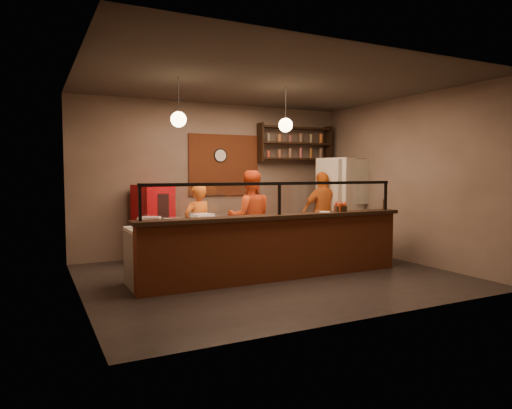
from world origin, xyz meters
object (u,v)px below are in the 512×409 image
cook_right (323,213)px  fridge (342,205)px  cook_left (198,226)px  pizza_dough (261,221)px  pepper_mill (384,204)px  cook_mid (250,217)px  wall_clock (220,156)px  condiment_caddy (340,209)px  red_cooler (153,223)px

cook_right → fridge: bearing=-169.6°
cook_left → pizza_dough: 1.24m
pepper_mill → cook_mid: bearing=147.3°
wall_clock → pizza_dough: size_ratio=0.63×
pizza_dough → pepper_mill: pepper_mill is taller
cook_left → fridge: (3.48, 0.36, 0.26)m
fridge → cook_right: bearing=169.6°
fridge → condiment_caddy: (-1.36, -1.75, 0.08)m
cook_mid → fridge: fridge is taller
fridge → condiment_caddy: 2.22m
red_cooler → wall_clock: bearing=-7.8°
cook_left → red_cooler: 1.16m
wall_clock → cook_left: size_ratio=0.20×
wall_clock → red_cooler: size_ratio=0.20×
fridge → pepper_mill: size_ratio=10.80×
pizza_dough → condiment_caddy: size_ratio=2.66×
wall_clock → cook_mid: wall_clock is taller
wall_clock → cook_left: 2.12m
cook_right → red_cooler: bearing=-8.4°
wall_clock → cook_left: bearing=-126.5°
cook_mid → red_cooler: 1.92m
fridge → condiment_caddy: size_ratio=11.41×
cook_mid → pepper_mill: size_ratio=9.35×
cook_left → fridge: size_ratio=0.74×
wall_clock → red_cooler: wall_clock is taller
cook_mid → condiment_caddy: (1.11, -1.32, 0.22)m
wall_clock → condiment_caddy: wall_clock is taller
wall_clock → cook_right: size_ratio=0.17×
condiment_caddy → pizza_dough: bearing=160.7°
wall_clock → cook_left: wall_clock is taller
red_cooler → pizza_dough: (1.35, -1.95, 0.16)m
red_cooler → condiment_caddy: (2.67, -2.41, 0.36)m
cook_mid → red_cooler: (-1.56, 1.10, -0.14)m
pepper_mill → condiment_caddy: bearing=179.0°
cook_right → condiment_caddy: bearing=67.6°
fridge → red_cooler: bearing=153.3°
pizza_dough → cook_right: bearing=29.8°
cook_mid → pizza_dough: 0.88m
fridge → pizza_dough: size_ratio=4.30×
wall_clock → cook_right: 2.53m
wall_clock → pepper_mill: bearing=-52.5°
pizza_dough → condiment_caddy: bearing=-19.3°
red_cooler → condiment_caddy: bearing=-61.3°
cook_mid → cook_right: cook_mid is taller
wall_clock → fridge: wall_clock is taller
cook_left → cook_mid: size_ratio=0.86×
wall_clock → fridge: (2.50, -0.97, -1.07)m
cook_left → condiment_caddy: 2.56m
red_cooler → condiment_caddy: red_cooler is taller
cook_left → pepper_mill: size_ratio=8.04×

